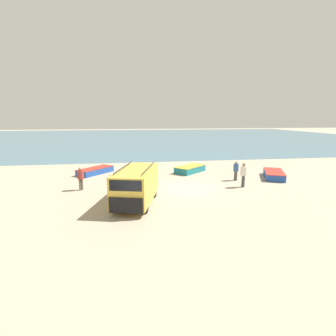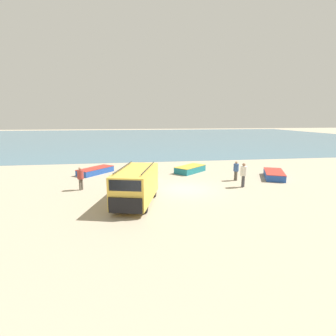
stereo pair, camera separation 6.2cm
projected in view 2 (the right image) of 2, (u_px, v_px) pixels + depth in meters
The scene contains 11 objects.
ground_plane at pixel (185, 189), 19.08m from camera, with size 200.00×200.00×0.00m, color tan.
sea_water at pixel (144, 137), 69.57m from camera, with size 120.00×80.00×0.01m, color #477084.
parked_van at pixel (136, 185), 15.68m from camera, with size 3.10×5.18×2.26m.
fishing_rowboat_0 at pixel (274, 174), 22.69m from camera, with size 2.79×4.24×0.59m.
fishing_rowboat_1 at pixel (97, 170), 24.40m from camera, with size 3.43×3.90×0.55m.
fishing_rowboat_2 at pixel (135, 176), 21.94m from camera, with size 4.24×2.12×0.59m.
fishing_rowboat_3 at pixel (191, 169), 24.96m from camera, with size 3.54×3.32×0.61m.
fisherman_0 at pixel (244, 173), 19.45m from camera, with size 0.48×0.48×1.82m.
fisherman_1 at pixel (81, 176), 18.69m from camera, with size 0.44×0.44×1.69m.
fisherman_2 at pixel (145, 174), 19.23m from camera, with size 0.47×0.47×1.77m.
fisherman_3 at pixel (236, 169), 21.54m from camera, with size 0.42×0.42×1.61m.
Camera 2 is at (-3.90, -18.06, 5.15)m, focal length 28.00 mm.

